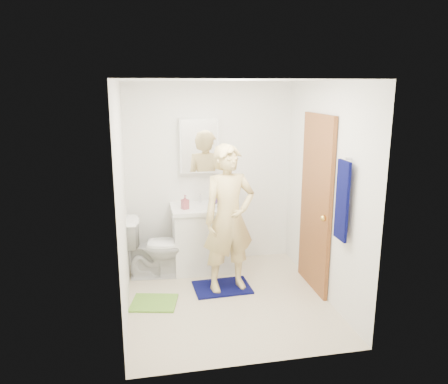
# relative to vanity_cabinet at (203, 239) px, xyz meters

# --- Properties ---
(floor) EXTENTS (2.20, 2.40, 0.02)m
(floor) POSITION_rel_vanity_cabinet_xyz_m (0.15, -0.91, -0.41)
(floor) COLOR beige
(floor) RESTS_ON ground
(ceiling) EXTENTS (2.20, 2.40, 0.02)m
(ceiling) POSITION_rel_vanity_cabinet_xyz_m (0.15, -0.91, 2.01)
(ceiling) COLOR white
(ceiling) RESTS_ON ground
(wall_back) EXTENTS (2.20, 0.02, 2.40)m
(wall_back) POSITION_rel_vanity_cabinet_xyz_m (0.15, 0.30, 0.80)
(wall_back) COLOR white
(wall_back) RESTS_ON ground
(wall_front) EXTENTS (2.20, 0.02, 2.40)m
(wall_front) POSITION_rel_vanity_cabinet_xyz_m (0.15, -2.12, 0.80)
(wall_front) COLOR white
(wall_front) RESTS_ON ground
(wall_left) EXTENTS (0.02, 2.40, 2.40)m
(wall_left) POSITION_rel_vanity_cabinet_xyz_m (-0.96, -0.91, 0.80)
(wall_left) COLOR white
(wall_left) RESTS_ON ground
(wall_right) EXTENTS (0.02, 2.40, 2.40)m
(wall_right) POSITION_rel_vanity_cabinet_xyz_m (1.26, -0.91, 0.80)
(wall_right) COLOR white
(wall_right) RESTS_ON ground
(vanity_cabinet) EXTENTS (0.75, 0.55, 0.80)m
(vanity_cabinet) POSITION_rel_vanity_cabinet_xyz_m (0.00, 0.00, 0.00)
(vanity_cabinet) COLOR white
(vanity_cabinet) RESTS_ON floor
(countertop) EXTENTS (0.79, 0.59, 0.05)m
(countertop) POSITION_rel_vanity_cabinet_xyz_m (0.00, 0.00, 0.43)
(countertop) COLOR white
(countertop) RESTS_ON vanity_cabinet
(sink_basin) EXTENTS (0.40, 0.40, 0.03)m
(sink_basin) POSITION_rel_vanity_cabinet_xyz_m (0.00, 0.00, 0.44)
(sink_basin) COLOR white
(sink_basin) RESTS_ON countertop
(faucet) EXTENTS (0.03, 0.03, 0.12)m
(faucet) POSITION_rel_vanity_cabinet_xyz_m (0.00, 0.18, 0.51)
(faucet) COLOR silver
(faucet) RESTS_ON countertop
(medicine_cabinet) EXTENTS (0.50, 0.12, 0.70)m
(medicine_cabinet) POSITION_rel_vanity_cabinet_xyz_m (0.00, 0.22, 1.20)
(medicine_cabinet) COLOR white
(medicine_cabinet) RESTS_ON wall_back
(mirror_panel) EXTENTS (0.46, 0.01, 0.66)m
(mirror_panel) POSITION_rel_vanity_cabinet_xyz_m (0.00, 0.16, 1.20)
(mirror_panel) COLOR white
(mirror_panel) RESTS_ON wall_back
(door) EXTENTS (0.05, 0.80, 2.05)m
(door) POSITION_rel_vanity_cabinet_xyz_m (1.22, -0.76, 0.62)
(door) COLOR #9A592A
(door) RESTS_ON ground
(door_knob) EXTENTS (0.07, 0.07, 0.07)m
(door_knob) POSITION_rel_vanity_cabinet_xyz_m (1.18, -1.08, 0.55)
(door_knob) COLOR gold
(door_knob) RESTS_ON door
(towel) EXTENTS (0.03, 0.24, 0.80)m
(towel) POSITION_rel_vanity_cabinet_xyz_m (1.18, -1.48, 0.85)
(towel) COLOR #070944
(towel) RESTS_ON wall_right
(towel_hook) EXTENTS (0.06, 0.02, 0.02)m
(towel_hook) POSITION_rel_vanity_cabinet_xyz_m (1.22, -1.48, 1.27)
(towel_hook) COLOR silver
(towel_hook) RESTS_ON wall_right
(toilet) EXTENTS (0.78, 0.49, 0.77)m
(toilet) POSITION_rel_vanity_cabinet_xyz_m (-0.61, -0.11, -0.02)
(toilet) COLOR white
(toilet) RESTS_ON floor
(bath_mat) EXTENTS (0.68, 0.50, 0.02)m
(bath_mat) POSITION_rel_vanity_cabinet_xyz_m (0.14, -0.63, -0.39)
(bath_mat) COLOR #070944
(bath_mat) RESTS_ON floor
(green_rug) EXTENTS (0.57, 0.51, 0.02)m
(green_rug) POSITION_rel_vanity_cabinet_xyz_m (-0.67, -0.86, -0.39)
(green_rug) COLOR #6FAC39
(green_rug) RESTS_ON floor
(soap_dispenser) EXTENTS (0.11, 0.11, 0.18)m
(soap_dispenser) POSITION_rel_vanity_cabinet_xyz_m (-0.22, -0.08, 0.54)
(soap_dispenser) COLOR #AB505B
(soap_dispenser) RESTS_ON countertop
(toothbrush_cup) EXTENTS (0.14, 0.14, 0.09)m
(toothbrush_cup) POSITION_rel_vanity_cabinet_xyz_m (0.18, 0.11, 0.49)
(toothbrush_cup) COLOR #5C3F8A
(toothbrush_cup) RESTS_ON countertop
(man) EXTENTS (0.69, 0.52, 1.70)m
(man) POSITION_rel_vanity_cabinet_xyz_m (0.21, -0.67, 0.47)
(man) COLOR #DFC37D
(man) RESTS_ON bath_mat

